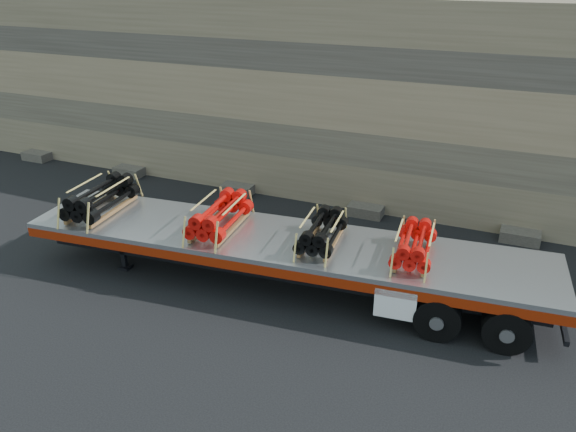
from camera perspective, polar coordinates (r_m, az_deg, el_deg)
name	(u,v)px	position (r m, az deg, el deg)	size (l,w,h in m)	color
ground	(253,265)	(16.32, -3.60, -5.03)	(120.00, 120.00, 0.00)	black
rock_wall	(331,99)	(20.70, 4.41, 11.78)	(44.00, 3.00, 7.00)	#7A6B54
trailer	(281,261)	(15.07, -0.72, -4.61)	(13.98, 2.69, 1.40)	#A7A9AE
bundle_front	(101,199)	(16.98, -18.47, 1.67)	(1.15, 2.29, 0.81)	black
bundle_midfront	(220,216)	(15.17, -6.95, 0.00)	(1.09, 2.19, 0.78)	red
bundle_midrear	(322,232)	(14.31, 3.46, -1.64)	(0.96, 1.91, 0.68)	black
bundle_rear	(414,245)	(13.98, 12.69, -2.92)	(0.94, 1.89, 0.67)	red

